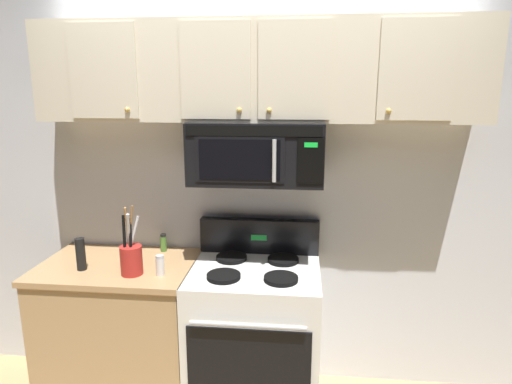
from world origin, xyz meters
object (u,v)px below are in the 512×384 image
object	(u,v)px
utensil_crock_red	(131,257)
pepper_mill	(81,254)
stove_range	(255,335)
spice_jar	(163,243)
over_range_microwave	(257,152)
salt_shaker	(160,265)

from	to	relation	value
utensil_crock_red	pepper_mill	size ratio (longest dim) A/B	2.11
stove_range	pepper_mill	xyz separation A→B (m)	(-1.01, -0.11, 0.53)
stove_range	spice_jar	bearing A→B (deg)	159.21
over_range_microwave	salt_shaker	xyz separation A→B (m)	(-0.53, -0.25, -0.62)
salt_shaker	pepper_mill	xyz separation A→B (m)	(-0.48, 0.03, 0.04)
salt_shaker	spice_jar	world-z (taller)	salt_shaker
salt_shaker	pepper_mill	world-z (taller)	pepper_mill
salt_shaker	pepper_mill	size ratio (longest dim) A/B	0.61
stove_range	salt_shaker	size ratio (longest dim) A/B	9.53
utensil_crock_red	salt_shaker	bearing A→B (deg)	2.09
stove_range	salt_shaker	bearing A→B (deg)	-165.54
utensil_crock_red	salt_shaker	world-z (taller)	utensil_crock_red
over_range_microwave	utensil_crock_red	xyz separation A→B (m)	(-0.69, -0.26, -0.57)
spice_jar	over_range_microwave	bearing A→B (deg)	-10.90
spice_jar	utensil_crock_red	bearing A→B (deg)	-100.15
pepper_mill	spice_jar	bearing A→B (deg)	42.05
stove_range	salt_shaker	world-z (taller)	stove_range
pepper_mill	salt_shaker	bearing A→B (deg)	-3.06
pepper_mill	utensil_crock_red	bearing A→B (deg)	-5.73
salt_shaker	pepper_mill	distance (m)	0.48
spice_jar	pepper_mill	bearing A→B (deg)	-137.95
utensil_crock_red	pepper_mill	distance (m)	0.32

